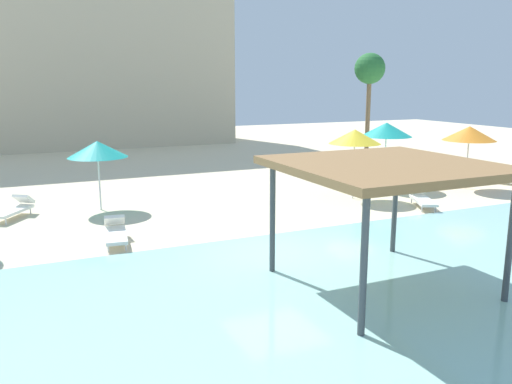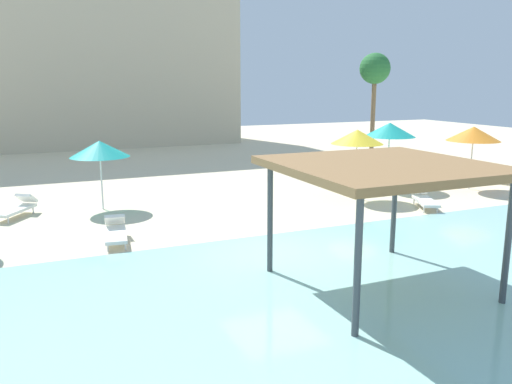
{
  "view_description": "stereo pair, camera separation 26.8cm",
  "coord_description": "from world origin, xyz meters",
  "px_view_note": "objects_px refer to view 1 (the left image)",
  "views": [
    {
      "loc": [
        -6.34,
        -12.58,
        4.66
      ],
      "look_at": [
        0.32,
        2.0,
        1.3
      ],
      "focal_mm": 37.06,
      "sensor_mm": 36.0,
      "label": 1
    },
    {
      "loc": [
        -6.1,
        -12.69,
        4.66
      ],
      "look_at": [
        0.32,
        2.0,
        1.3
      ],
      "focal_mm": 37.06,
      "sensor_mm": 36.0,
      "label": 2
    }
  ],
  "objects_px": {
    "shade_pavilion": "(385,170)",
    "lounge_chair_4": "(453,171)",
    "lounge_chair_0": "(497,176)",
    "lounge_chair_2": "(422,198)",
    "beach_umbrella_teal_3": "(386,130)",
    "lounge_chair_5": "(15,208)",
    "beach_umbrella_yellow_2": "(355,137)",
    "beach_umbrella_teal_5": "(97,149)",
    "palm_tree_1": "(370,71)",
    "lounge_chair_1": "(115,232)",
    "beach_umbrella_orange_0": "(469,133)"
  },
  "relations": [
    {
      "from": "lounge_chair_0",
      "to": "lounge_chair_2",
      "type": "xyz_separation_m",
      "value": [
        -6.56,
        -2.29,
        0.0
      ]
    },
    {
      "from": "lounge_chair_2",
      "to": "beach_umbrella_teal_5",
      "type": "bearing_deg",
      "value": -86.0
    },
    {
      "from": "beach_umbrella_orange_0",
      "to": "palm_tree_1",
      "type": "distance_m",
      "value": 11.13
    },
    {
      "from": "beach_umbrella_orange_0",
      "to": "lounge_chair_5",
      "type": "bearing_deg",
      "value": 171.68
    },
    {
      "from": "beach_umbrella_yellow_2",
      "to": "palm_tree_1",
      "type": "distance_m",
      "value": 13.23
    },
    {
      "from": "beach_umbrella_yellow_2",
      "to": "lounge_chair_4",
      "type": "xyz_separation_m",
      "value": [
        7.16,
        1.78,
        -2.18
      ]
    },
    {
      "from": "beach_umbrella_teal_5",
      "to": "lounge_chair_1",
      "type": "height_order",
      "value": "beach_umbrella_teal_5"
    },
    {
      "from": "shade_pavilion",
      "to": "lounge_chair_4",
      "type": "distance_m",
      "value": 15.81
    },
    {
      "from": "beach_umbrella_teal_3",
      "to": "beach_umbrella_teal_5",
      "type": "relative_size",
      "value": 1.13
    },
    {
      "from": "shade_pavilion",
      "to": "lounge_chair_4",
      "type": "height_order",
      "value": "shade_pavilion"
    },
    {
      "from": "lounge_chair_1",
      "to": "palm_tree_1",
      "type": "distance_m",
      "value": 22.27
    },
    {
      "from": "beach_umbrella_teal_5",
      "to": "palm_tree_1",
      "type": "distance_m",
      "value": 19.6
    },
    {
      "from": "beach_umbrella_orange_0",
      "to": "lounge_chair_1",
      "type": "bearing_deg",
      "value": -173.6
    },
    {
      "from": "palm_tree_1",
      "to": "lounge_chair_4",
      "type": "bearing_deg",
      "value": -96.13
    },
    {
      "from": "lounge_chair_0",
      "to": "lounge_chair_5",
      "type": "height_order",
      "value": "same"
    },
    {
      "from": "shade_pavilion",
      "to": "lounge_chair_1",
      "type": "relative_size",
      "value": 2.26
    },
    {
      "from": "beach_umbrella_teal_5",
      "to": "lounge_chair_5",
      "type": "height_order",
      "value": "beach_umbrella_teal_5"
    },
    {
      "from": "shade_pavilion",
      "to": "lounge_chair_5",
      "type": "height_order",
      "value": "shade_pavilion"
    },
    {
      "from": "lounge_chair_0",
      "to": "lounge_chair_5",
      "type": "bearing_deg",
      "value": -116.28
    },
    {
      "from": "beach_umbrella_teal_5",
      "to": "lounge_chair_1",
      "type": "xyz_separation_m",
      "value": [
        -0.23,
        -4.37,
        -1.92
      ]
    },
    {
      "from": "lounge_chair_5",
      "to": "palm_tree_1",
      "type": "height_order",
      "value": "palm_tree_1"
    },
    {
      "from": "beach_umbrella_yellow_2",
      "to": "beach_umbrella_teal_5",
      "type": "height_order",
      "value": "beach_umbrella_yellow_2"
    },
    {
      "from": "lounge_chair_0",
      "to": "lounge_chair_2",
      "type": "bearing_deg",
      "value": -90.71
    },
    {
      "from": "lounge_chair_1",
      "to": "lounge_chair_0",
      "type": "bearing_deg",
      "value": 104.54
    },
    {
      "from": "lounge_chair_4",
      "to": "beach_umbrella_teal_5",
      "type": "bearing_deg",
      "value": -114.28
    },
    {
      "from": "lounge_chair_2",
      "to": "lounge_chair_4",
      "type": "relative_size",
      "value": 0.99
    },
    {
      "from": "lounge_chair_2",
      "to": "lounge_chair_5",
      "type": "relative_size",
      "value": 1.03
    },
    {
      "from": "beach_umbrella_teal_3",
      "to": "palm_tree_1",
      "type": "bearing_deg",
      "value": 58.15
    },
    {
      "from": "beach_umbrella_yellow_2",
      "to": "lounge_chair_2",
      "type": "distance_m",
      "value": 3.53
    },
    {
      "from": "beach_umbrella_teal_3",
      "to": "lounge_chair_5",
      "type": "bearing_deg",
      "value": 176.38
    },
    {
      "from": "lounge_chair_0",
      "to": "beach_umbrella_teal_5",
      "type": "bearing_deg",
      "value": -117.17
    },
    {
      "from": "beach_umbrella_teal_5",
      "to": "lounge_chair_4",
      "type": "distance_m",
      "value": 16.91
    },
    {
      "from": "lounge_chair_0",
      "to": "beach_umbrella_yellow_2",
      "type": "bearing_deg",
      "value": -110.04
    },
    {
      "from": "shade_pavilion",
      "to": "palm_tree_1",
      "type": "bearing_deg",
      "value": 54.67
    },
    {
      "from": "shade_pavilion",
      "to": "palm_tree_1",
      "type": "xyz_separation_m",
      "value": [
        12.96,
        18.28,
        2.56
      ]
    },
    {
      "from": "beach_umbrella_teal_3",
      "to": "lounge_chair_5",
      "type": "height_order",
      "value": "beach_umbrella_teal_3"
    },
    {
      "from": "beach_umbrella_orange_0",
      "to": "lounge_chair_1",
      "type": "height_order",
      "value": "beach_umbrella_orange_0"
    },
    {
      "from": "beach_umbrella_teal_3",
      "to": "lounge_chair_2",
      "type": "distance_m",
      "value": 4.4
    },
    {
      "from": "lounge_chair_4",
      "to": "lounge_chair_5",
      "type": "height_order",
      "value": "same"
    },
    {
      "from": "lounge_chair_4",
      "to": "palm_tree_1",
      "type": "height_order",
      "value": "palm_tree_1"
    },
    {
      "from": "lounge_chair_4",
      "to": "lounge_chair_5",
      "type": "distance_m",
      "value": 19.71
    },
    {
      "from": "beach_umbrella_yellow_2",
      "to": "lounge_chair_4",
      "type": "height_order",
      "value": "beach_umbrella_yellow_2"
    },
    {
      "from": "beach_umbrella_orange_0",
      "to": "lounge_chair_2",
      "type": "height_order",
      "value": "beach_umbrella_orange_0"
    },
    {
      "from": "lounge_chair_4",
      "to": "beach_umbrella_yellow_2",
      "type": "bearing_deg",
      "value": -98.76
    },
    {
      "from": "shade_pavilion",
      "to": "lounge_chair_0",
      "type": "relative_size",
      "value": 2.23
    },
    {
      "from": "beach_umbrella_teal_5",
      "to": "palm_tree_1",
      "type": "xyz_separation_m",
      "value": [
        17.69,
        7.88,
        3.04
      ]
    },
    {
      "from": "lounge_chair_2",
      "to": "lounge_chair_1",
      "type": "bearing_deg",
      "value": -64.74
    },
    {
      "from": "beach_umbrella_yellow_2",
      "to": "palm_tree_1",
      "type": "relative_size",
      "value": 0.44
    },
    {
      "from": "lounge_chair_0",
      "to": "beach_umbrella_teal_3",
      "type": "bearing_deg",
      "value": -123.64
    },
    {
      "from": "lounge_chair_5",
      "to": "beach_umbrella_orange_0",
      "type": "bearing_deg",
      "value": 115.36
    }
  ]
}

